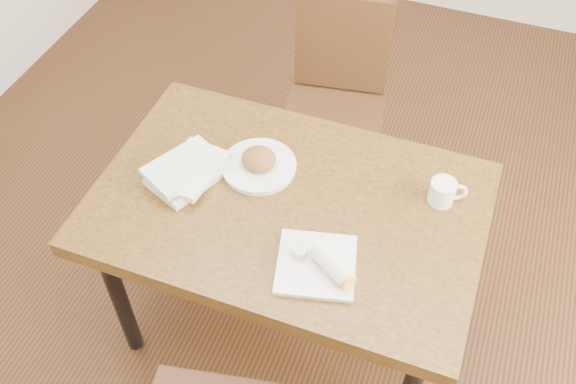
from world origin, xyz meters
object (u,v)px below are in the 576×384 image
(plate_burrito, at_px, (321,265))
(table, at_px, (288,218))
(plate_scone, at_px, (259,164))
(book_stack, at_px, (188,171))
(coffee_mug, at_px, (443,192))
(chair_far, at_px, (336,93))

(plate_burrito, bearing_deg, table, 130.96)
(plate_scone, distance_m, book_stack, 0.24)
(table, distance_m, book_stack, 0.37)
(plate_scone, relative_size, coffee_mug, 2.08)
(chair_far, height_order, plate_burrito, chair_far)
(chair_far, relative_size, book_stack, 3.20)
(plate_scone, xyz_separation_m, book_stack, (-0.21, -0.12, 0.01))
(plate_scone, bearing_deg, book_stack, -149.77)
(chair_far, height_order, plate_scone, chair_far)
(chair_far, relative_size, plate_burrito, 3.39)
(table, distance_m, coffee_mug, 0.52)
(chair_far, distance_m, plate_scone, 0.74)
(coffee_mug, height_order, plate_burrito, coffee_mug)
(chair_far, xyz_separation_m, plate_scone, (-0.07, -0.70, 0.23))
(table, bearing_deg, plate_burrito, -49.04)
(table, xyz_separation_m, book_stack, (-0.35, -0.01, 0.11))
(plate_scone, height_order, plate_burrito, plate_scone)
(plate_scone, xyz_separation_m, plate_burrito, (0.33, -0.32, -0.00))
(table, height_order, plate_scone, plate_scone)
(plate_burrito, bearing_deg, coffee_mug, 54.34)
(table, bearing_deg, chair_far, 95.57)
(coffee_mug, bearing_deg, chair_far, 131.06)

